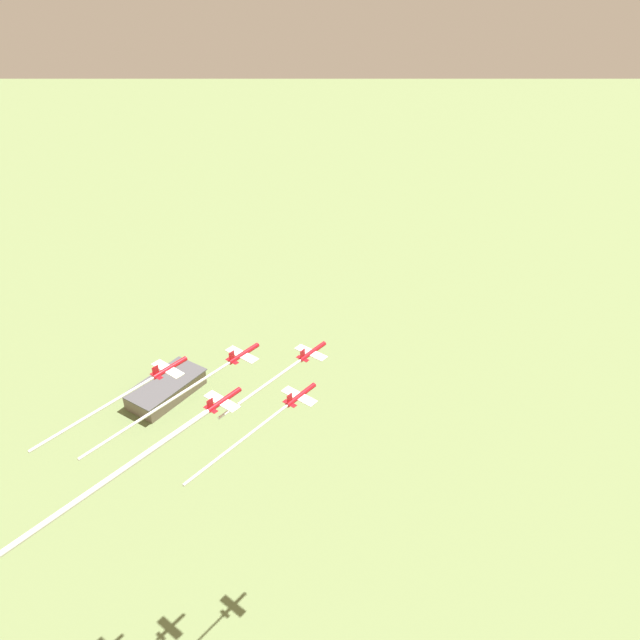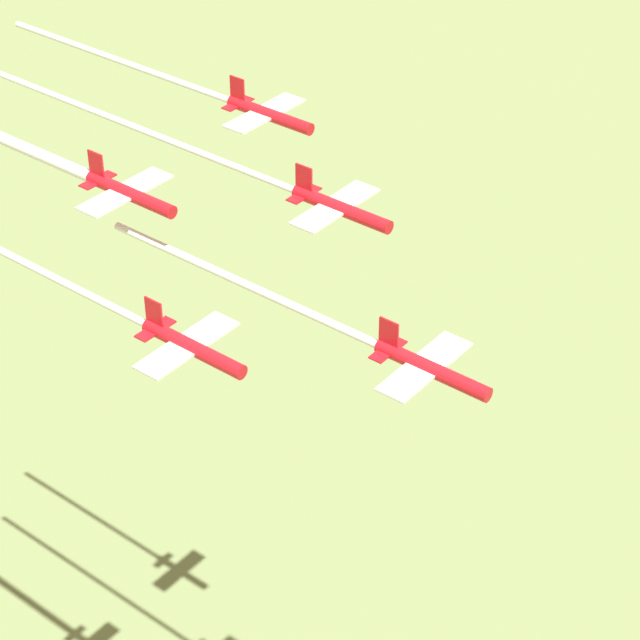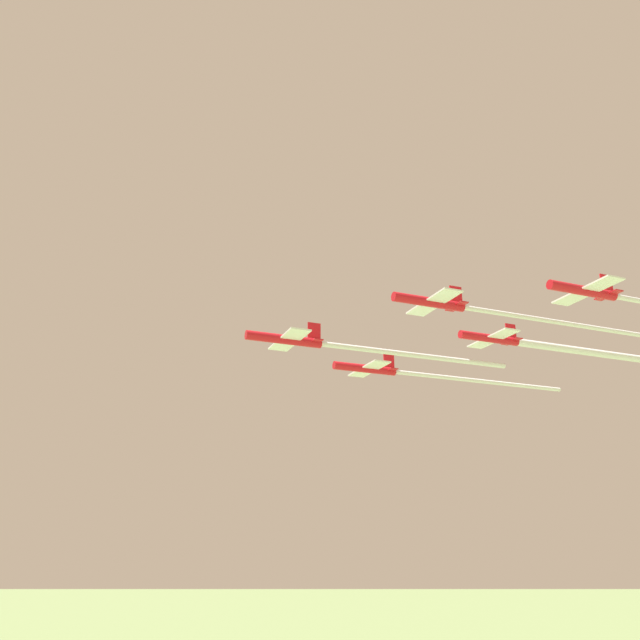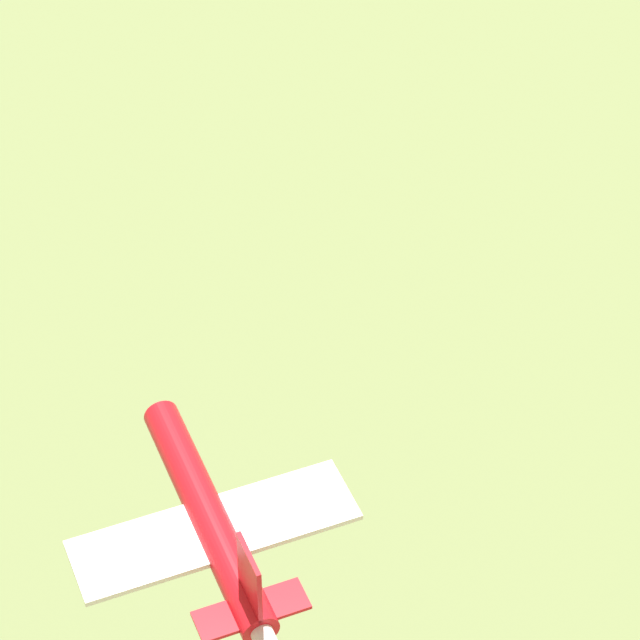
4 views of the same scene
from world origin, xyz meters
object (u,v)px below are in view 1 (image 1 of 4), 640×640
object	(u,v)px
hangar	(166,389)
jet_1	(243,354)
jet_3	(169,368)
jet_4	(223,401)
jet_0	(312,352)
jet_2	(300,396)

from	to	relation	value
hangar	jet_1	xyz separation A→B (m)	(56.99, 106.52, 96.92)
jet_3	jet_4	xyz separation A→B (m)	(1.73, 20.83, -0.49)
jet_1	jet_3	xyz separation A→B (m)	(16.85, -11.89, 0.46)
hangar	jet_0	bearing A→B (deg)	71.27
hangar	jet_0	distance (m)	155.48
hangar	jet_4	distance (m)	168.62
jet_1	jet_3	bearing A→B (deg)	-120.47
hangar	jet_1	size ratio (longest dim) A/B	3.59
jet_1	jet_2	size ratio (longest dim) A/B	1.00
hangar	jet_4	world-z (taller)	jet_4
jet_4	jet_2	bearing A→B (deg)	59.53
jet_0	jet_1	world-z (taller)	jet_1
jet_1	jet_3	world-z (taller)	jet_3
jet_2	jet_4	bearing A→B (deg)	-120.47
hangar	jet_0	size ratio (longest dim) A/B	3.59
hangar	jet_1	bearing A→B (deg)	61.85
jet_2	jet_0	bearing A→B (deg)	120.47
jet_2	jet_4	size ratio (longest dim) A/B	1.00
jet_4	hangar	bearing A→B (deg)	151.54
jet_0	jet_1	size ratio (longest dim) A/B	1.00
jet_0	jet_3	world-z (taller)	jet_3
jet_2	jet_3	size ratio (longest dim) A/B	1.00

